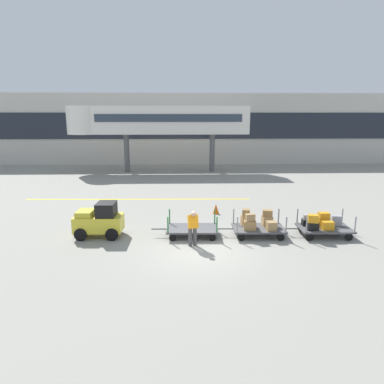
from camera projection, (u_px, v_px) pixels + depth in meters
ground_plane at (199, 250)px, 13.86m from camera, size 120.00×120.00×0.00m
apron_lead_line at (138, 199)px, 22.20m from camera, size 14.60×0.53×0.01m
terminal_building at (188, 129)px, 38.34m from camera, size 53.61×2.51×7.73m
jet_bridge at (151, 121)px, 32.17m from camera, size 17.11×3.00×6.22m
baggage_tug at (100, 220)px, 15.23m from camera, size 2.12×1.27×1.58m
baggage_cart_lead at (192, 229)px, 15.36m from camera, size 3.02×1.45×1.10m
baggage_cart_middle at (258, 224)px, 15.37m from camera, size 3.02×1.45×1.16m
baggage_cart_tail at (322, 225)px, 15.38m from camera, size 3.02×1.45×1.10m
baggage_handler at (193, 227)px, 14.05m from camera, size 0.47×0.48×1.56m
safety_cone_near at (216, 209)px, 18.92m from camera, size 0.36×0.36×0.55m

